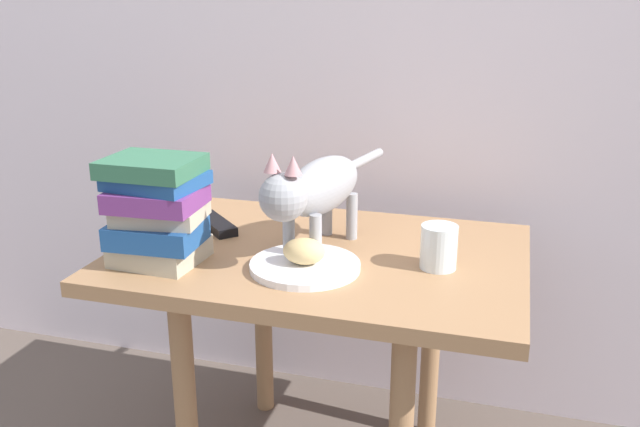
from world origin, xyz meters
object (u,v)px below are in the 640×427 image
(plate, at_px, (305,266))
(cat, at_px, (316,189))
(book_stack, at_px, (157,211))
(side_table, at_px, (320,285))
(candle_jar, at_px, (439,249))
(tv_remote, at_px, (216,224))
(bread_roll, at_px, (304,251))

(plate, distance_m, cat, 0.16)
(plate, bearing_deg, book_stack, -170.13)
(side_table, distance_m, cat, 0.21)
(plate, relative_size, candle_jar, 2.48)
(plate, relative_size, book_stack, 1.00)
(side_table, bearing_deg, candle_jar, -5.23)
(candle_jar, bearing_deg, side_table, 174.77)
(plate, distance_m, book_stack, 0.30)
(tv_remote, bearing_deg, candle_jar, 33.59)
(side_table, xyz_separation_m, bread_roll, (0.00, -0.11, 0.11))
(plate, xyz_separation_m, cat, (-0.01, 0.09, 0.13))
(bread_roll, height_order, book_stack, book_stack)
(plate, height_order, tv_remote, tv_remote)
(book_stack, relative_size, candle_jar, 2.48)
(candle_jar, relative_size, tv_remote, 0.57)
(side_table, xyz_separation_m, cat, (-0.01, -0.01, 0.21))
(bread_roll, distance_m, tv_remote, 0.32)
(side_table, relative_size, tv_remote, 5.48)
(cat, distance_m, tv_remote, 0.29)
(cat, height_order, book_stack, cat)
(plate, height_order, book_stack, book_stack)
(side_table, distance_m, bread_roll, 0.16)
(cat, xyz_separation_m, book_stack, (-0.27, -0.14, -0.03))
(plate, relative_size, bread_roll, 2.64)
(side_table, xyz_separation_m, candle_jar, (0.24, -0.02, 0.11))
(book_stack, relative_size, tv_remote, 1.41)
(bread_roll, distance_m, cat, 0.14)
(bread_roll, bearing_deg, candle_jar, 19.41)
(plate, xyz_separation_m, bread_roll, (0.00, -0.01, 0.03))
(tv_remote, bearing_deg, book_stack, -50.67)
(plate, relative_size, tv_remote, 1.41)
(plate, height_order, candle_jar, candle_jar)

